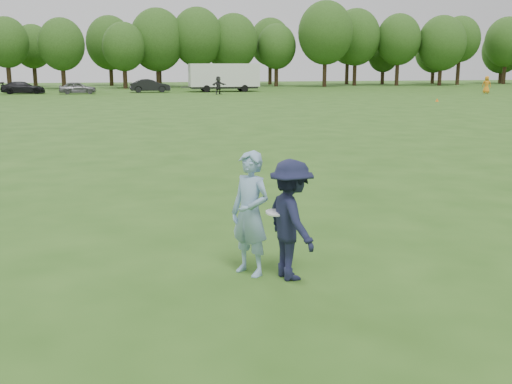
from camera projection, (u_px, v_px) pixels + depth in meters
ground at (278, 272)px, 9.32m from camera, size 200.00×200.00×0.00m
thrower at (250, 214)px, 9.05m from camera, size 0.78×0.83×1.91m
defender at (291, 220)px, 8.88m from camera, size 0.88×1.28×1.81m
player_far_c at (487, 85)px, 65.17m from camera, size 1.10×1.00×1.88m
player_far_d at (218, 85)px, 63.03m from camera, size 1.83×1.28×1.90m
car_d at (23, 88)px, 64.30m from camera, size 4.55×1.94×1.31m
car_e at (78, 88)px, 63.99m from camera, size 3.92×1.71×1.32m
car_f at (150, 86)px, 67.50m from camera, size 4.56×1.77×1.48m
field_cone at (437, 100)px, 51.14m from camera, size 0.28×0.28×0.30m
disc_in_play at (275, 213)px, 8.84m from camera, size 0.32×0.32×0.08m
cargo_trailer at (224, 76)px, 69.12m from camera, size 9.00×2.75×3.20m
treeline at (156, 41)px, 81.98m from camera, size 130.35×18.39×11.74m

